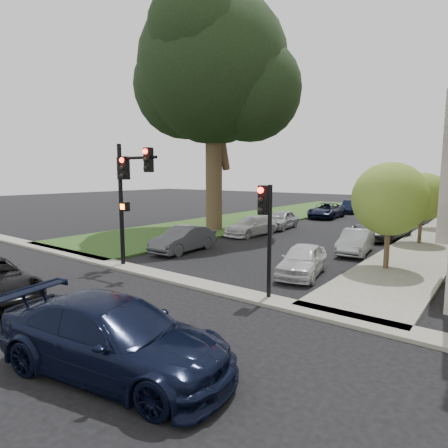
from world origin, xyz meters
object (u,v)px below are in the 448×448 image
Objects in this scene: car_parked_7 at (281,220)px; car_parked_3 at (400,220)px; car_cross_far at (114,337)px; small_tree_b at (422,197)px; car_parked_9 at (350,207)px; car_parked_2 at (381,228)px; eucalyptus at (213,69)px; car_parked_1 at (356,242)px; traffic_signal_secondary at (266,220)px; car_parked_6 at (251,226)px; car_parked_0 at (303,260)px; car_parked_5 at (184,239)px; small_tree_a at (390,199)px; car_parked_4 at (417,213)px; car_parked_8 at (326,211)px; small_tree_c at (441,194)px; traffic_signal_main at (127,183)px.

car_parked_3 is at bearing 29.10° from car_parked_7.
small_tree_b is at bearing -18.06° from car_cross_far.
car_parked_2 is at bearing -71.60° from car_parked_9.
eucalyptus is 4.39× the size of car_parked_1.
car_parked_9 is (-9.64, 16.03, -2.21)m from small_tree_b.
traffic_signal_secondary is (11.37, -11.27, -9.08)m from eucalyptus.
car_parked_9 is (-7.38, 20.95, 0.05)m from car_parked_1.
car_parked_6 is 4.09m from car_parked_7.
car_parked_5 is (-7.42, 0.54, 0.04)m from car_parked_0.
small_tree_a reaches higher than car_parked_2.
car_parked_4 is 7.96m from car_parked_8.
small_tree_a is at bearing 9.89° from car_parked_5.
car_parked_7 is (0.09, 4.09, 0.06)m from car_parked_6.
car_cross_far is 1.22× the size of car_parked_6.
car_parked_2 is 5.53m from car_parked_3.
car_parked_9 is at bearing 147.89° from car_parked_4.
car_parked_7 is at bearing 116.89° from traffic_signal_secondary.
car_parked_5 is (-10.04, -2.43, -2.49)m from small_tree_a.
car_cross_far is at bearing -82.88° from car_parked_2.
car_parked_4 is at bearing 96.65° from small_tree_a.
car_parked_5 is (-7.75, 4.14, -2.04)m from traffic_signal_secondary.
car_cross_far is at bearing -97.47° from car_parked_1.
traffic_signal_secondary is at bearing -12.47° from car_cross_far.
car_cross_far is at bearing -60.28° from car_parked_6.
car_cross_far reaches higher than car_parked_6.
car_parked_2 reaches higher than car_parked_8.
car_parked_2 is at bearing -109.20° from small_tree_c.
car_parked_6 is (-7.64, -3.96, -0.09)m from car_parked_2.
small_tree_c is at bearing 28.15° from car_parked_7.
car_parked_8 is (-7.64, 24.26, -2.01)m from traffic_signal_secondary.
car_parked_0 is 21.91m from car_parked_8.
car_parked_2 is at bearing -11.20° from car_cross_far.
car_parked_1 is at bearing -11.88° from car_cross_far.
eucalyptus is 3.95× the size of small_tree_b.
traffic_signal_secondary is at bearing -97.09° from car_parked_1.
small_tree_a is 4.43m from car_parked_1.
car_parked_2 is 7.55m from car_parked_7.
small_tree_c is 1.06× the size of car_parked_1.
car_parked_4 is at bearing 67.38° from car_parked_5.
car_cross_far is at bearing -85.57° from car_parked_9.
car_parked_7 is at bearing 91.69° from traffic_signal_main.
small_tree_c is (13.66, 10.88, -9.05)m from eucalyptus.
car_parked_9 is at bearing 122.18° from car_parked_2.
car_parked_1 is at bearing -66.25° from car_parked_8.
car_parked_0 is (-2.62, -2.97, -2.53)m from small_tree_a.
small_tree_a is 10.62m from car_parked_5.
small_tree_a is 1.22× the size of car_parked_1.
small_tree_a is at bearing -18.58° from car_parked_6.
car_parked_7 is (-7.59, 21.30, -0.08)m from car_cross_far.
car_parked_8 is (0.10, 20.11, 0.03)m from car_parked_5.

